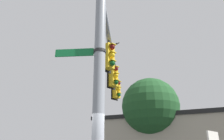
{
  "coord_description": "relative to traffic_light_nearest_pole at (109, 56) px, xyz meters",
  "views": [
    {
      "loc": [
        3.43,
        4.07,
        1.56
      ],
      "look_at": [
        -2.96,
        -2.62,
        5.21
      ],
      "focal_mm": 34.82,
      "sensor_mm": 36.0,
      "label": 1
    }
  ],
  "objects": [
    {
      "name": "traffic_light_mid_outer",
      "position": [
        -3.47,
        -3.06,
        0.0
      ],
      "size": [
        0.54,
        0.49,
        1.31
      ],
      "color": "black"
    },
    {
      "name": "mast_arm",
      "position": [
        -1.31,
        -1.18,
        0.81
      ],
      "size": [
        6.47,
        5.75,
        0.21
      ],
      "primitive_type": "cylinder",
      "rotation": [
        0.0,
        1.57,
        3.86
      ],
      "color": "gray"
    },
    {
      "name": "traffic_light_nearest_pole",
      "position": [
        0.0,
        0.0,
        0.0
      ],
      "size": [
        0.54,
        0.49,
        1.31
      ],
      "color": "black"
    },
    {
      "name": "bird_flying",
      "position": [
        -4.78,
        -4.33,
        4.04
      ],
      "size": [
        0.28,
        0.41,
        0.14
      ],
      "color": "black"
    },
    {
      "name": "signal_pole",
      "position": [
        1.85,
        1.61,
        -1.79
      ],
      "size": [
        0.3,
        0.3,
        6.83
      ],
      "primitive_type": "cylinder",
      "color": "gray",
      "rests_on": "ground"
    },
    {
      "name": "street_name_sign",
      "position": [
        2.06,
        1.38,
        -1.01
      ],
      "size": [
        1.0,
        1.11,
        0.22
      ],
      "color": "#147238"
    },
    {
      "name": "traffic_light_mid_inner",
      "position": [
        -1.73,
        -1.53,
        0.0
      ],
      "size": [
        0.54,
        0.49,
        1.31
      ],
      "color": "black"
    },
    {
      "name": "tree_by_storefront",
      "position": [
        -8.52,
        -4.4,
        -0.08
      ],
      "size": [
        4.47,
        4.47,
        7.37
      ],
      "color": "#4C3823",
      "rests_on": "ground"
    }
  ]
}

